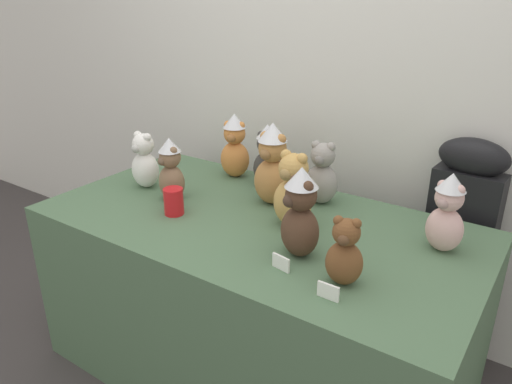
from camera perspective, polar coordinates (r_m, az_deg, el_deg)
The scene contains 16 objects.
wall_back at distance 2.39m, azimuth 9.90°, elevation 14.97°, with size 7.00×0.08×2.60m, color silver.
display_table at distance 2.14m, azimuth -0.00°, elevation -12.37°, with size 1.74×0.91×0.75m, color #4C6B4C.
instrument_case at distance 2.32m, azimuth 22.29°, elevation -6.72°, with size 0.29×0.14×1.06m.
teddy_bear_snow at distance 2.29m, azimuth -12.85°, elevation 3.44°, with size 0.14×0.12×0.26m.
teddy_bear_honey at distance 1.86m, azimuth 4.30°, elevation 0.01°, with size 0.16×0.14×0.30m.
teddy_bear_charcoal at distance 2.24m, azimuth 1.32°, elevation 4.19°, with size 0.15×0.13×0.29m.
teddy_bear_chestnut at distance 1.53m, azimuth 10.30°, elevation -7.05°, with size 0.13×0.12×0.23m.
teddy_bear_caramel at distance 2.04m, azimuth 1.90°, elevation 3.16°, with size 0.16×0.14×0.35m.
teddy_bear_cocoa at distance 1.64m, azimuth 5.18°, elevation -2.50°, with size 0.18×0.17×0.32m.
teddy_bear_blush at distance 1.80m, azimuth 21.33°, elevation -2.35°, with size 0.15×0.14×0.29m.
teddy_bear_ginger at distance 2.35m, azimuth -2.49°, elevation 5.33°, with size 0.17×0.16×0.31m.
teddy_bear_mocha at distance 2.13m, azimuth -9.90°, elevation 2.57°, with size 0.15×0.13×0.28m.
teddy_bear_ash at distance 2.08m, azimuth 7.67°, elevation 2.00°, with size 0.16×0.14×0.27m.
party_cup_red at distance 2.01m, azimuth -9.57°, elevation -1.09°, with size 0.08×0.08×0.11m, color red.
name_card_front_left at distance 1.49m, azimuth 8.40°, elevation -11.39°, with size 0.07×0.01×0.05m, color white.
name_card_front_middle at distance 1.61m, azimuth 2.93°, elevation -8.23°, with size 0.07×0.01×0.05m, color white.
Camera 1 is at (0.99, -1.20, 1.61)m, focal length 34.34 mm.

